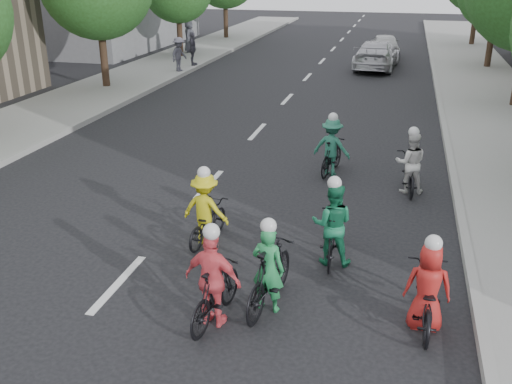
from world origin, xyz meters
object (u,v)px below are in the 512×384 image
at_px(cyclist_4, 332,151).
at_px(spectator_1, 193,49).
at_px(follow_car_lead, 377,55).
at_px(cyclist_5, 427,294).
at_px(cyclist_6, 269,274).
at_px(cyclist_0, 332,230).
at_px(cyclist_3, 214,287).
at_px(cyclist_1, 206,215).
at_px(cyclist_2, 410,169).
at_px(spectator_2, 189,36).
at_px(spectator_0, 179,54).
at_px(follow_car_trail, 385,45).

xyz_separation_m(cyclist_4, spectator_1, (-9.22, 14.47, 0.36)).
bearing_deg(follow_car_lead, cyclist_5, 99.43).
bearing_deg(cyclist_6, follow_car_lead, -82.22).
distance_m(cyclist_0, follow_car_lead, 21.47).
distance_m(cyclist_3, cyclist_6, 0.96).
xyz_separation_m(cyclist_1, cyclist_2, (3.92, 3.87, -0.01)).
height_order(cyclist_3, cyclist_5, cyclist_3).
height_order(follow_car_lead, spectator_2, spectator_2).
relative_size(cyclist_4, cyclist_5, 0.96).
height_order(cyclist_3, spectator_2, spectator_2).
xyz_separation_m(cyclist_1, cyclist_6, (1.74, -1.95, 0.01)).
bearing_deg(cyclist_5, cyclist_4, -71.32).
xyz_separation_m(cyclist_6, spectator_0, (-9.12, 19.23, 0.37)).
distance_m(cyclist_1, cyclist_2, 5.51).
bearing_deg(follow_car_lead, spectator_2, -6.89).
distance_m(cyclist_0, spectator_2, 26.46).
bearing_deg(follow_car_lead, cyclist_1, 88.62).
height_order(follow_car_lead, spectator_0, spectator_0).
height_order(cyclist_0, cyclist_2, cyclist_0).
distance_m(cyclist_4, spectator_2, 21.96).
height_order(cyclist_5, spectator_1, spectator_1).
height_order(follow_car_lead, follow_car_trail, follow_car_lead).
height_order(cyclist_5, follow_car_lead, cyclist_5).
xyz_separation_m(cyclist_3, spectator_1, (-8.35, 21.67, 0.38)).
height_order(cyclist_0, cyclist_4, cyclist_0).
xyz_separation_m(cyclist_5, spectator_2, (-13.40, 25.41, 0.54)).
relative_size(cyclist_3, spectator_2, 0.91).
bearing_deg(cyclist_3, follow_car_trail, -83.86).
bearing_deg(cyclist_6, spectator_2, -58.05).
distance_m(cyclist_4, cyclist_6, 6.56).
bearing_deg(cyclist_4, spectator_0, -42.39).
height_order(cyclist_2, spectator_1, spectator_1).
height_order(cyclist_3, cyclist_6, cyclist_3).
distance_m(cyclist_2, follow_car_lead, 17.53).
relative_size(follow_car_trail, spectator_1, 2.30).
distance_m(follow_car_lead, spectator_2, 11.55).
height_order(cyclist_2, cyclist_3, cyclist_3).
relative_size(cyclist_0, cyclist_3, 1.00).
bearing_deg(follow_car_trail, spectator_0, 34.89).
distance_m(cyclist_3, spectator_1, 23.22).
relative_size(cyclist_3, spectator_0, 1.04).
xyz_separation_m(cyclist_6, spectator_2, (-10.94, 25.49, 0.49)).
bearing_deg(cyclist_4, cyclist_3, 94.45).
distance_m(cyclist_0, cyclist_5, 2.38).
distance_m(cyclist_4, follow_car_trail, 21.15).
xyz_separation_m(cyclist_3, cyclist_4, (0.88, 7.19, 0.02)).
bearing_deg(follow_car_lead, cyclist_3, 91.68).
distance_m(follow_car_lead, spectator_1, 9.71).
relative_size(cyclist_4, spectator_1, 0.98).
height_order(cyclist_2, cyclist_6, cyclist_2).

